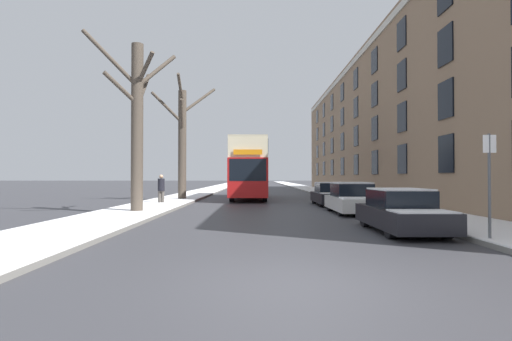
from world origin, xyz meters
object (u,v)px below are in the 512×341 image
parked_car_1 (350,199)px  parked_car_2 (329,194)px  pedestrian_left_sidewalk (159,188)px  parked_car_0 (399,212)px  double_decker_bus (247,166)px  street_sign_post (487,181)px  bare_tree_left_0 (135,120)px  bare_tree_left_1 (181,139)px

parked_car_1 → parked_car_2: (0.00, 5.19, -0.03)m
parked_car_1 → pedestrian_left_sidewalk: pedestrian_left_sidewalk is taller
parked_car_0 → pedestrian_left_sidewalk: bearing=131.2°
parked_car_0 → parked_car_2: bearing=90.0°
double_decker_bus → street_sign_post: double_decker_bus is taller
parked_car_1 → street_sign_post: 8.48m
parked_car_2 → pedestrian_left_sidewalk: size_ratio=2.42×
parked_car_1 → double_decker_bus: bearing=112.8°
bare_tree_left_0 → pedestrian_left_sidewalk: bare_tree_left_0 is taller
bare_tree_left_0 → pedestrian_left_sidewalk: (-0.23, 5.60, -3.20)m
bare_tree_left_1 → parked_car_0: bearing=-58.6°
double_decker_bus → pedestrian_left_sidewalk: double_decker_bus is taller
parked_car_0 → parked_car_2: parked_car_2 is taller
bare_tree_left_1 → double_decker_bus: 5.40m
parked_car_2 → bare_tree_left_1: bearing=156.3°
bare_tree_left_0 → parked_car_2: size_ratio=1.87×
bare_tree_left_0 → double_decker_bus: bare_tree_left_0 is taller
parked_car_0 → street_sign_post: size_ratio=1.53×
parked_car_0 → bare_tree_left_1: bearing=121.4°
double_decker_bus → pedestrian_left_sidewalk: size_ratio=5.75×
bare_tree_left_0 → pedestrian_left_sidewalk: bearing=92.3°
bare_tree_left_1 → double_decker_bus: size_ratio=0.82×
bare_tree_left_0 → street_sign_post: (11.01, -7.92, -2.63)m
bare_tree_left_1 → pedestrian_left_sidewalk: size_ratio=4.72×
bare_tree_left_1 → street_sign_post: bare_tree_left_1 is taller
parked_car_0 → pedestrian_left_sidewalk: (-9.89, 11.29, 0.37)m
double_decker_bus → parked_car_1: (4.86, -11.57, -1.78)m
parked_car_2 → bare_tree_left_0: bearing=-149.9°
double_decker_bus → parked_car_0: double_decker_bus is taller
parked_car_0 → parked_car_1: parked_car_1 is taller
bare_tree_left_1 → parked_car_2: (9.43, -4.14, -3.61)m
street_sign_post → bare_tree_left_1: bearing=121.4°
bare_tree_left_0 → bare_tree_left_1: (0.23, 9.74, 0.05)m
parked_car_0 → parked_car_2: 11.29m
parked_car_0 → parked_car_2: (-0.00, 11.29, 0.01)m
parked_car_1 → pedestrian_left_sidewalk: (-9.89, 5.19, 0.33)m
double_decker_bus → parked_car_1: double_decker_bus is taller
parked_car_0 → parked_car_1: (-0.00, 6.10, 0.04)m
pedestrian_left_sidewalk → double_decker_bus: bearing=-142.8°
bare_tree_left_1 → parked_car_1: (9.43, -9.34, -3.58)m
parked_car_0 → street_sign_post: (1.35, -2.23, 0.94)m
bare_tree_left_0 → double_decker_bus: 13.02m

